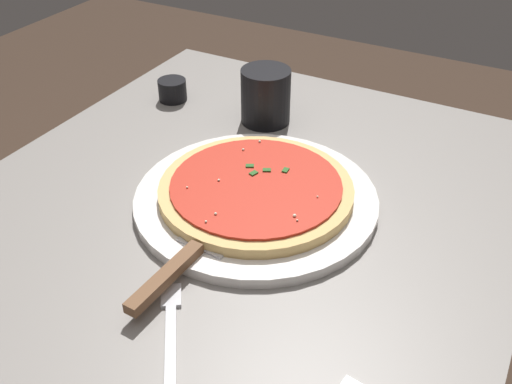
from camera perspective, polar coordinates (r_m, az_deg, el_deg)
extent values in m
cube|color=black|center=(1.48, -5.03, -1.38)|extent=(0.06, 0.06, 0.70)
cube|color=black|center=(1.32, 19.97, -9.48)|extent=(0.06, 0.06, 0.70)
cube|color=gray|center=(0.85, -2.50, -2.67)|extent=(0.95, 0.79, 0.03)
cylinder|color=white|center=(0.85, 0.00, -0.68)|extent=(0.35, 0.35, 0.02)
cylinder|color=#DBB26B|center=(0.84, 0.00, 0.18)|extent=(0.28, 0.28, 0.02)
cylinder|color=red|center=(0.83, 0.00, 0.74)|extent=(0.25, 0.25, 0.00)
sphere|color=#EFEACC|center=(0.81, 6.00, -0.45)|extent=(0.00, 0.00, 0.00)
sphere|color=#EFEACC|center=(0.78, -3.96, -2.12)|extent=(0.00, 0.00, 0.00)
sphere|color=#EFEACC|center=(0.84, -3.64, 1.17)|extent=(0.00, 0.00, 0.00)
sphere|color=#EFEACC|center=(0.76, 4.03, -2.76)|extent=(0.00, 0.00, 0.00)
sphere|color=#EFEACC|center=(0.76, -4.89, -2.88)|extent=(0.00, 0.00, 0.00)
sphere|color=#EFEACC|center=(0.83, -6.71, 0.46)|extent=(0.00, 0.00, 0.00)
sphere|color=#EFEACC|center=(0.93, 0.36, 4.94)|extent=(0.00, 0.00, 0.00)
sphere|color=#EFEACC|center=(0.91, -1.25, 4.15)|extent=(0.00, 0.00, 0.00)
sphere|color=#EFEACC|center=(0.77, 3.77, -2.31)|extent=(0.00, 0.00, 0.00)
cube|color=#23561E|center=(0.86, 1.06, 2.16)|extent=(0.01, 0.01, 0.00)
cube|color=#23561E|center=(0.85, -0.24, 1.85)|extent=(0.01, 0.01, 0.00)
cube|color=#23561E|center=(0.86, 2.89, 2.14)|extent=(0.01, 0.01, 0.00)
cube|color=#23561E|center=(0.87, -0.61, 2.57)|extent=(0.01, 0.01, 0.00)
cube|color=silver|center=(0.78, -3.71, -3.72)|extent=(0.09, 0.07, 0.00)
cube|color=brown|center=(0.71, -8.78, -8.14)|extent=(0.13, 0.02, 0.01)
cylinder|color=black|center=(1.04, 0.94, 9.31)|extent=(0.09, 0.09, 0.10)
cylinder|color=black|center=(1.14, -8.13, 9.80)|extent=(0.05, 0.05, 0.04)
cube|color=silver|center=(0.65, -8.32, -15.76)|extent=(0.13, 0.10, 0.00)
cube|color=silver|center=(0.72, -8.24, -9.96)|extent=(0.04, 0.04, 0.00)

